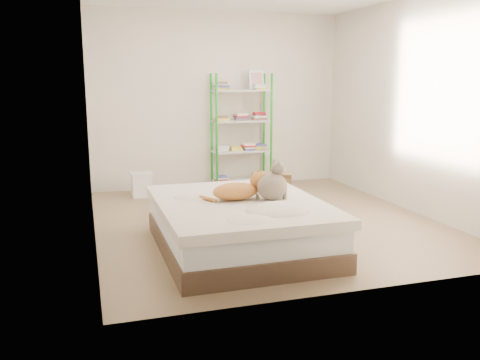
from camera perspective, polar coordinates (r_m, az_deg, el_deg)
name	(u,v)px	position (r m, az deg, el deg)	size (l,w,h in m)	color
room	(265,108)	(5.72, 2.87, 8.09)	(3.81, 4.21, 2.61)	#8E6E54
bed	(239,225)	(4.88, -0.09, -5.08)	(1.53, 1.90, 0.48)	brown
orange_cat	(236,189)	(4.83, -0.50, -1.02)	(0.53, 0.28, 0.21)	gold
grey_cat	(272,181)	(4.82, 3.64, -0.08)	(0.27, 0.33, 0.37)	gray
shelf_unit	(242,133)	(7.63, 0.18, 5.27)	(0.88, 0.36, 1.74)	green
cardboard_box	(272,187)	(6.85, 3.62, -0.82)	(0.64, 0.66, 0.42)	olive
white_bin	(141,185)	(7.20, -11.00, -0.50)	(0.31, 0.28, 0.34)	white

